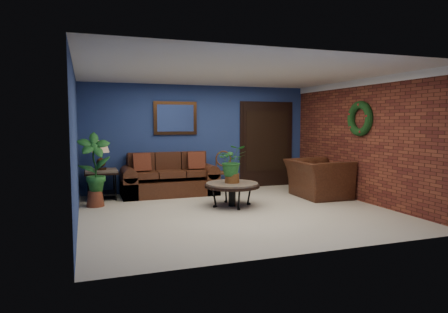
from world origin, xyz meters
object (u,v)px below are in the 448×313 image
object	(u,v)px
side_chair	(224,168)
armchair	(318,179)
coffee_table	(232,186)
table_lamp	(101,152)
end_table	(101,176)
sofa	(169,181)

from	to	relation	value
side_chair	armchair	bearing A→B (deg)	-25.99
coffee_table	table_lamp	bearing A→B (deg)	145.75
coffee_table	side_chair	distance (m)	1.73
end_table	sofa	bearing A→B (deg)	1.15
sofa	side_chair	xyz separation A→B (m)	(1.32, 0.04, 0.23)
sofa	armchair	bearing A→B (deg)	-24.70
sofa	side_chair	world-z (taller)	side_chair
end_table	armchair	distance (m)	4.65
coffee_table	table_lamp	xyz separation A→B (m)	(-2.36, 1.61, 0.61)
coffee_table	side_chair	world-z (taller)	side_chair
coffee_table	table_lamp	size ratio (longest dim) A/B	1.80
sofa	armchair	size ratio (longest dim) A/B	1.68
sofa	table_lamp	size ratio (longest dim) A/B	3.54
coffee_table	side_chair	bearing A→B (deg)	76.10
armchair	side_chair	bearing A→B (deg)	51.06
sofa	table_lamp	world-z (taller)	table_lamp
coffee_table	end_table	world-z (taller)	end_table
table_lamp	armchair	world-z (taller)	table_lamp
side_chair	sofa	bearing A→B (deg)	-164.07
coffee_table	end_table	size ratio (longest dim) A/B	1.56
armchair	table_lamp	bearing A→B (deg)	74.45
table_lamp	armchair	size ratio (longest dim) A/B	0.47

